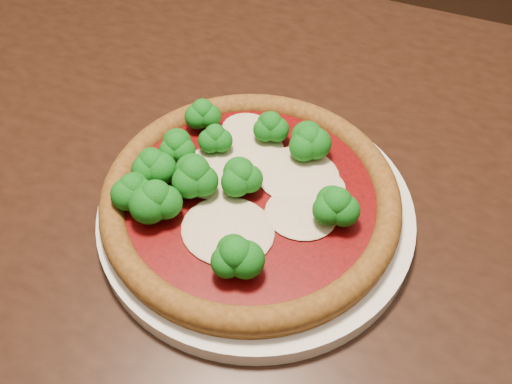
% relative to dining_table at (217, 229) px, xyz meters
% --- Properties ---
extents(dining_table, '(1.33, 0.81, 0.75)m').
position_rel_dining_table_xyz_m(dining_table, '(0.00, 0.00, 0.00)').
color(dining_table, black).
rests_on(dining_table, floor).
extents(plate, '(0.30, 0.30, 0.02)m').
position_rel_dining_table_xyz_m(plate, '(0.06, -0.03, 0.10)').
color(plate, silver).
rests_on(plate, dining_table).
extents(pizza, '(0.29, 0.29, 0.06)m').
position_rel_dining_table_xyz_m(pizza, '(0.05, -0.03, 0.13)').
color(pizza, brown).
rests_on(pizza, plate).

